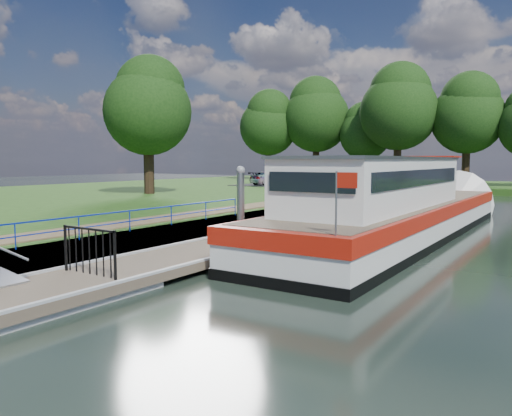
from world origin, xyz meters
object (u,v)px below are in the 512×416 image
Objects in this scene: car_d at (363,178)px; car_a at (350,179)px; barge at (403,210)px; car_c at (270,178)px; pontoon at (302,231)px; car_b at (312,178)px.

car_a is at bearing -66.49° from car_d.
car_a is at bearing 117.81° from barge.
car_c is (-18.54, 19.58, 0.36)m from barge.
car_a is (-11.35, 21.52, 0.36)m from barge.
car_c is at bearing 133.44° from barge.
car_d is (7.15, 5.32, -0.01)m from car_c.
pontoon is 26.39m from car_c.
car_a is at bearing -147.37° from car_c.
car_c is (-14.95, 21.71, 1.27)m from pontoon.
barge is at bearing 30.61° from pontoon.
car_b is 4.90m from car_d.
barge reaches higher than car_b.
car_c reaches higher than car_a.
car_c reaches higher than car_d.
pontoon is at bearing 142.16° from car_c.
car_c reaches higher than car_b.
barge is (3.60, 2.13, 0.90)m from pontoon.
pontoon is 8.43× the size of car_b.
car_d is at bearing -125.71° from car_c.
car_b is at bearing 154.62° from car_a.
car_c is at bearing 124.55° from pontoon.
pontoon is 24.91m from car_a.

